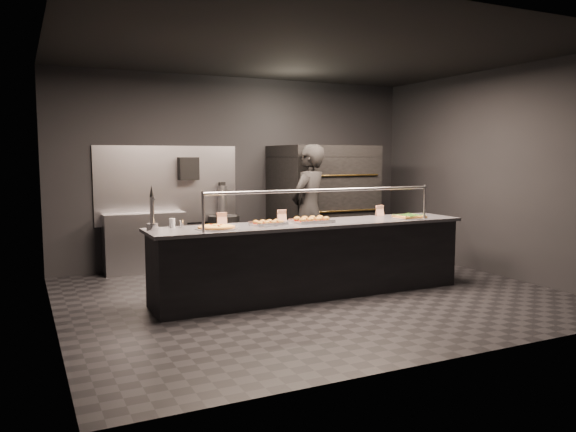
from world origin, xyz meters
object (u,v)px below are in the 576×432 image
object	(u,v)px
pizza_oven	(322,204)
slider_tray_b	(312,220)
worker	(309,210)
service_counter	(312,259)
prep_shelf	(145,243)
square_pizza	(409,217)
trash_bin	(224,241)
beer_tap	(152,217)
fire_extinguisher	(222,199)
slider_tray_a	(268,223)
round_pizza	(217,227)
towel_dispenser	(188,169)

from	to	relation	value
pizza_oven	slider_tray_b	distance (m)	2.23
pizza_oven	worker	xyz separation A→B (m)	(-0.66, -0.79, -0.01)
slider_tray_b	service_counter	bearing A→B (deg)	-89.36
pizza_oven	prep_shelf	size ratio (longest dim) A/B	1.59
square_pizza	worker	distance (m)	1.50
square_pizza	trash_bin	distance (m)	2.98
slider_tray_b	square_pizza	size ratio (longest dim) A/B	1.09
beer_tap	prep_shelf	bearing A→B (deg)	80.86
beer_tap	fire_extinguisher	bearing A→B (deg)	54.66
slider_tray_b	pizza_oven	bearing A→B (deg)	57.38
service_counter	prep_shelf	world-z (taller)	service_counter
slider_tray_a	trash_bin	distance (m)	2.28
round_pizza	worker	bearing A→B (deg)	32.77
fire_extinguisher	trash_bin	bearing A→B (deg)	-102.80
fire_extinguisher	prep_shelf	bearing A→B (deg)	-176.34
prep_shelf	trash_bin	bearing A→B (deg)	-5.39
square_pizza	worker	world-z (taller)	worker
service_counter	fire_extinguisher	size ratio (longest dim) A/B	8.12
pizza_oven	slider_tray_b	size ratio (longest dim) A/B	3.92
prep_shelf	slider_tray_b	size ratio (longest dim) A/B	2.46
pizza_oven	beer_tap	size ratio (longest dim) A/B	3.78
round_pizza	slider_tray_b	world-z (taller)	slider_tray_b
service_counter	slider_tray_b	xyz separation A→B (m)	(-0.00, 0.02, 0.49)
towel_dispenser	fire_extinguisher	distance (m)	0.74
service_counter	trash_bin	bearing A→B (deg)	100.12
pizza_oven	trash_bin	world-z (taller)	pizza_oven
prep_shelf	beer_tap	size ratio (longest dim) A/B	2.38
towel_dispenser	worker	size ratio (longest dim) A/B	0.18
pizza_oven	towel_dispenser	bearing A→B (deg)	166.86
round_pizza	prep_shelf	bearing A→B (deg)	98.05
worker	square_pizza	bearing A→B (deg)	95.06
slider_tray_a	worker	world-z (taller)	worker
towel_dispenser	slider_tray_a	size ratio (longest dim) A/B	0.74
slider_tray_a	worker	size ratio (longest dim) A/B	0.25
pizza_oven	prep_shelf	bearing A→B (deg)	171.46
pizza_oven	slider_tray_a	xyz separation A→B (m)	(-1.80, -1.89, -0.02)
towel_dispenser	round_pizza	xyz separation A→B (m)	(-0.37, -2.44, -0.61)
fire_extinguisher	square_pizza	distance (m)	3.07
towel_dispenser	pizza_oven	bearing A→B (deg)	-13.14
pizza_oven	worker	bearing A→B (deg)	-130.18
beer_tap	worker	size ratio (longest dim) A/B	0.26
worker	pizza_oven	bearing A→B (deg)	-160.21
beer_tap	slider_tray_a	bearing A→B (deg)	-5.88
round_pizza	square_pizza	xyz separation A→B (m)	(2.67, -0.07, 0.00)
slider_tray_a	square_pizza	size ratio (longest dim) A/B	1.05
square_pizza	trash_bin	xyz separation A→B (m)	(-1.79, 2.32, -0.53)
service_counter	round_pizza	distance (m)	1.35
pizza_oven	fire_extinguisher	bearing A→B (deg)	162.11
towel_dispenser	fire_extinguisher	xyz separation A→B (m)	(0.55, 0.01, -0.49)
fire_extinguisher	slider_tray_b	xyz separation A→B (m)	(0.35, -2.38, -0.11)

